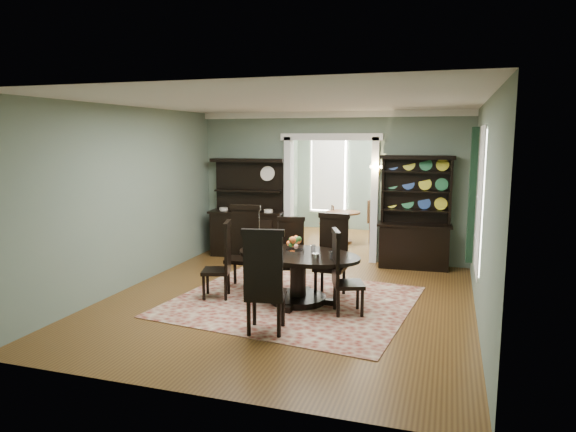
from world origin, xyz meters
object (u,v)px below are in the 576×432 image
object	(u,v)px
dining_table	(298,268)
welsh_dresser	(415,227)
parlor_table	(343,223)
sideboard	(247,222)

from	to	relation	value
dining_table	welsh_dresser	size ratio (longest dim) A/B	0.98
dining_table	welsh_dresser	xyz separation A→B (m)	(1.53, 2.73, 0.25)
dining_table	parlor_table	xyz separation A→B (m)	(-0.25, 4.60, -0.04)
welsh_dresser	parlor_table	distance (m)	2.60
welsh_dresser	sideboard	bearing A→B (deg)	177.17
sideboard	parlor_table	distance (m)	2.53
dining_table	parlor_table	distance (m)	4.61
welsh_dresser	parlor_table	bearing A→B (deg)	130.47
dining_table	parlor_table	size ratio (longest dim) A/B	2.61
dining_table	welsh_dresser	distance (m)	3.13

